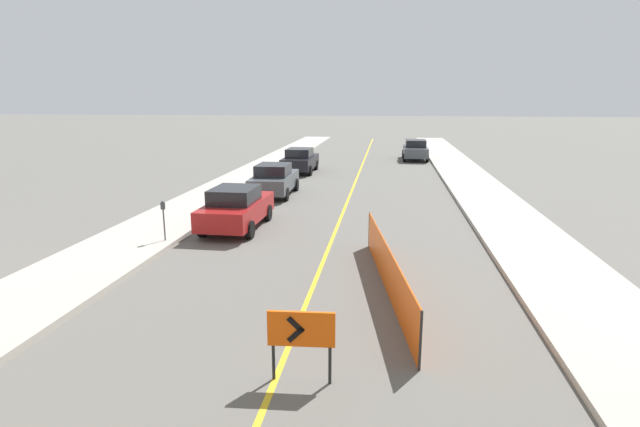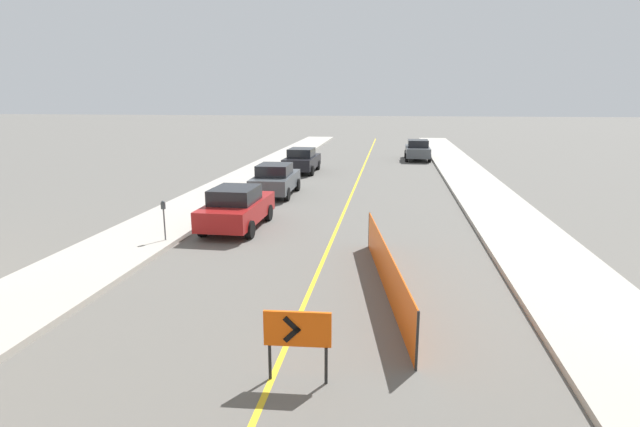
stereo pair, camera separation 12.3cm
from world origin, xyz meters
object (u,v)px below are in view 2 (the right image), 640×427
(arrow_barricade_primary, at_px, (297,332))
(parked_car_curb_mid, at_px, (275,179))
(parked_car_opposite_side, at_px, (418,150))
(parked_car_curb_far, at_px, (302,160))
(parked_car_curb_near, at_px, (237,208))
(parking_meter_far_curb, at_px, (164,212))

(arrow_barricade_primary, bearing_deg, parked_car_curb_mid, 101.17)
(arrow_barricade_primary, distance_m, parked_car_opposite_side, 32.40)
(parked_car_curb_far, height_order, parked_car_opposite_side, same)
(parked_car_curb_mid, bearing_deg, arrow_barricade_primary, -76.63)
(arrow_barricade_primary, distance_m, parked_car_curb_near, 10.73)
(arrow_barricade_primary, distance_m, parking_meter_far_curb, 9.54)
(arrow_barricade_primary, relative_size, parked_car_curb_near, 0.30)
(parked_car_curb_near, distance_m, parking_meter_far_curb, 2.98)
(arrow_barricade_primary, xyz_separation_m, parked_car_curb_far, (-4.31, 24.37, -0.13))
(parked_car_curb_near, xyz_separation_m, parked_car_curb_far, (-0.14, 14.48, 0.00))
(parked_car_curb_mid, xyz_separation_m, parked_car_opposite_side, (7.72, 15.74, 0.00))
(parked_car_curb_near, height_order, parking_meter_far_curb, parked_car_curb_near)
(parked_car_curb_near, xyz_separation_m, parked_car_curb_mid, (-0.06, 6.58, 0.00))
(parked_car_opposite_side, bearing_deg, parked_car_curb_near, -108.80)
(parked_car_opposite_side, relative_size, parking_meter_far_curb, 3.22)
(parked_car_opposite_side, distance_m, parking_meter_far_curb, 26.45)
(parked_car_curb_near, bearing_deg, parked_car_curb_far, 91.37)
(arrow_barricade_primary, xyz_separation_m, parked_car_curb_near, (-4.17, 9.89, -0.13))
(parked_car_curb_far, xyz_separation_m, parked_car_opposite_side, (7.79, 7.85, 0.00))
(parked_car_curb_near, distance_m, parked_car_curb_far, 14.48)
(parked_car_curb_near, height_order, parked_car_curb_mid, same)
(parked_car_curb_near, relative_size, parked_car_curb_mid, 1.00)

